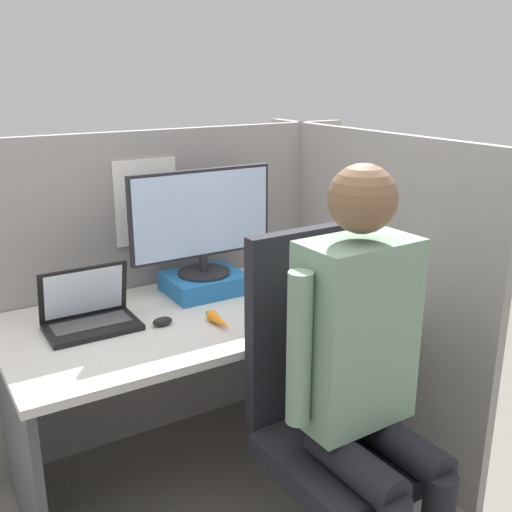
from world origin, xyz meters
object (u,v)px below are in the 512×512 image
(paper_box, at_px, (204,283))
(coffee_mug, at_px, (292,267))
(monitor, at_px, (202,219))
(person, at_px, (366,365))
(carrot_toy, at_px, (220,321))
(office_chair, at_px, (328,406))
(stapler, at_px, (342,283))
(laptop, at_px, (90,316))

(paper_box, distance_m, coffee_mug, 0.42)
(monitor, relative_size, person, 0.45)
(carrot_toy, distance_m, office_chair, 0.49)
(monitor, xyz_separation_m, stapler, (0.51, -0.27, -0.28))
(monitor, bearing_deg, laptop, -167.32)
(person, bearing_deg, coffee_mug, 67.67)
(person, bearing_deg, stapler, 55.54)
(laptop, height_order, person, person)
(stapler, distance_m, person, 0.82)
(carrot_toy, bearing_deg, coffee_mug, 30.96)
(laptop, bearing_deg, monitor, 12.68)
(carrot_toy, xyz_separation_m, coffee_mug, (0.54, 0.32, 0.02))
(paper_box, relative_size, coffee_mug, 3.73)
(office_chair, bearing_deg, person, -91.56)
(office_chair, bearing_deg, laptop, 130.38)
(laptop, xyz_separation_m, person, (0.56, -0.83, 0.03))
(stapler, distance_m, coffee_mug, 0.26)
(monitor, distance_m, office_chair, 0.91)
(monitor, distance_m, laptop, 0.59)
(carrot_toy, bearing_deg, person, -75.02)
(person, bearing_deg, carrot_toy, 104.98)
(laptop, distance_m, office_chair, 0.89)
(laptop, height_order, coffee_mug, laptop)
(monitor, relative_size, laptop, 1.93)
(laptop, relative_size, stapler, 2.31)
(paper_box, height_order, stapler, paper_box)
(paper_box, relative_size, stapler, 2.25)
(laptop, xyz_separation_m, stapler, (1.02, -0.16, -0.02))
(stapler, bearing_deg, office_chair, -132.29)
(monitor, height_order, stapler, monitor)
(monitor, distance_m, person, 0.98)
(carrot_toy, bearing_deg, office_chair, -68.92)
(stapler, bearing_deg, laptop, 171.11)
(monitor, xyz_separation_m, office_chair, (0.05, -0.78, -0.46))
(monitor, relative_size, stapler, 4.45)
(person, relative_size, coffee_mug, 16.27)
(laptop, xyz_separation_m, carrot_toy, (0.40, -0.24, -0.02))
(office_chair, relative_size, coffee_mug, 13.38)
(laptop, height_order, office_chair, office_chair)
(person, distance_m, coffee_mug, 0.99)
(coffee_mug, bearing_deg, monitor, 176.05)
(paper_box, xyz_separation_m, person, (0.05, -0.94, 0.03))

